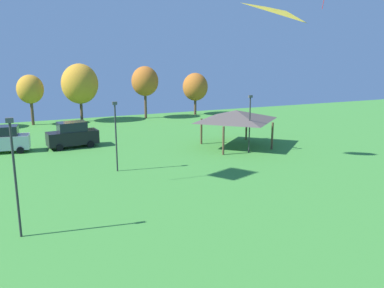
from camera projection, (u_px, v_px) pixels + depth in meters
name	position (u px, v px, depth m)	size (l,w,h in m)	color
kite_flying_4	(307.00, 50.00, 16.77)	(3.62, 3.22, 0.79)	yellow
parked_car_leftmost	(6.00, 140.00, 37.35)	(4.29, 2.36, 2.48)	silver
parked_car_second_from_left	(72.00, 135.00, 39.33)	(4.94, 2.41, 2.51)	black
park_pavilion	(236.00, 115.00, 39.22)	(6.76, 6.14, 3.60)	brown
light_post_0	(250.00, 120.00, 36.90)	(0.36, 0.20, 5.31)	#2D2D33
light_post_1	(116.00, 132.00, 31.06)	(0.36, 0.20, 5.45)	#2D2D33
light_post_2	(15.00, 171.00, 19.79)	(0.36, 0.20, 6.09)	#2D2D33
treeline_tree_2	(30.00, 89.00, 50.56)	(3.26, 3.26, 6.31)	brown
treeline_tree_3	(80.00, 84.00, 53.00)	(4.74, 4.74, 7.59)	brown
treeline_tree_4	(145.00, 81.00, 55.60)	(3.69, 3.69, 7.16)	brown
treeline_tree_5	(195.00, 87.00, 59.15)	(3.66, 3.66, 6.07)	brown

